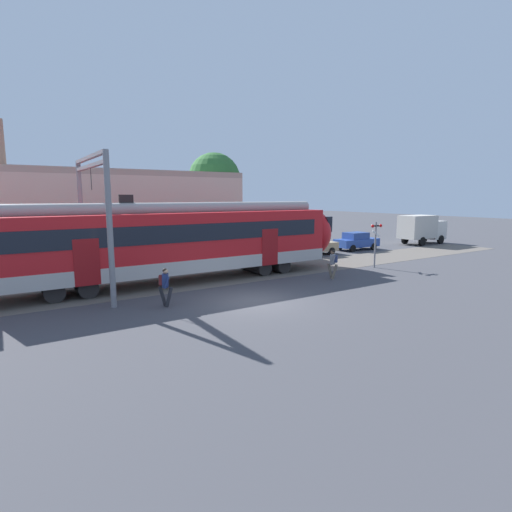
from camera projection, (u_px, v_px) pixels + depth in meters
name	position (u px, v px, depth m)	size (l,w,h in m)	color
ground_plane	(255.00, 302.00, 17.74)	(160.00, 160.00, 0.00)	#424247
pedestrian_navy	(165.00, 284.00, 16.85)	(0.57, 0.65, 1.67)	#28282D
pedestrian_grey	(333.00, 262.00, 22.54)	(0.51, 0.71, 1.67)	#6B6051
parked_car_tan	(313.00, 245.00, 31.81)	(4.03, 1.82, 1.54)	tan
parked_car_blue	(357.00, 241.00, 34.79)	(4.06, 1.87, 1.54)	#284799
box_truck	(422.00, 228.00, 38.90)	(5.25, 2.14, 2.82)	beige
catenary_gantry	(93.00, 204.00, 18.91)	(0.24, 6.64, 6.53)	gray
crossing_signal	(376.00, 237.00, 25.95)	(0.96, 0.22, 3.00)	gray
background_building	(105.00, 217.00, 27.55)	(19.22, 5.00, 9.20)	beige
street_tree_right	(214.00, 179.00, 33.80)	(4.40, 4.40, 8.30)	brown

